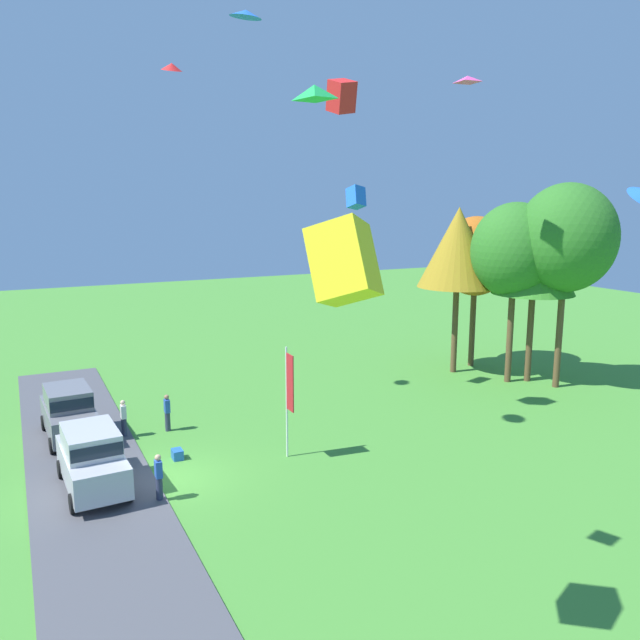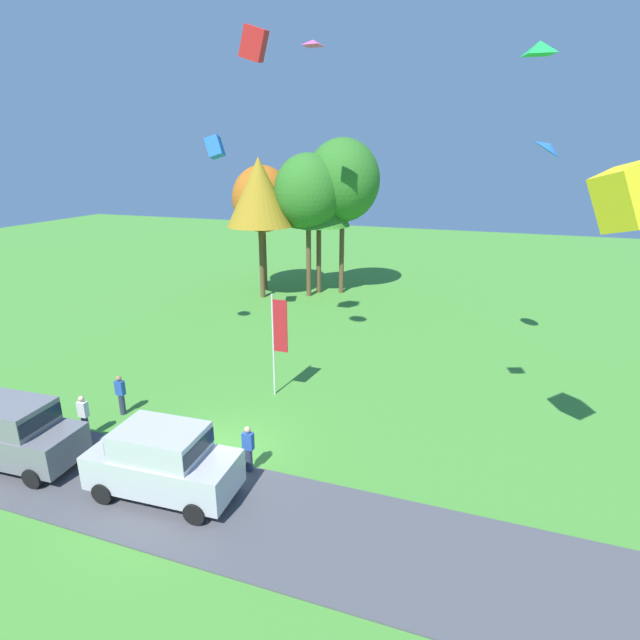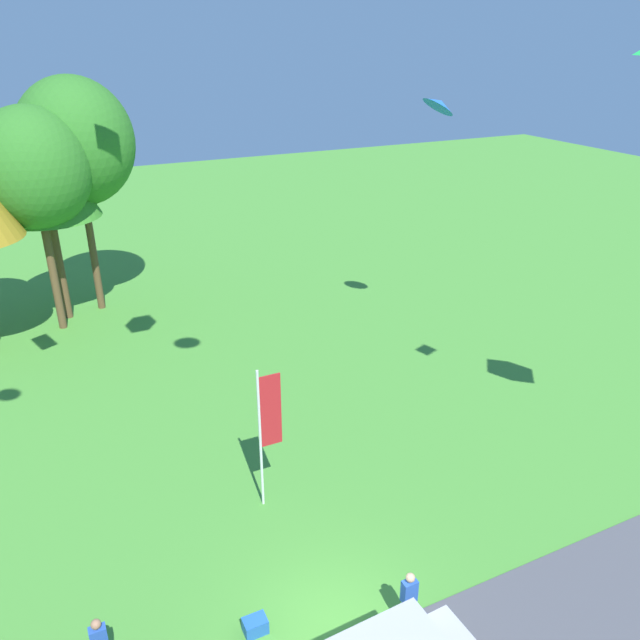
{
  "view_description": "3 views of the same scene",
  "coord_description": "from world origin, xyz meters",
  "px_view_note": "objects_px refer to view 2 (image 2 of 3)",
  "views": [
    {
      "loc": [
        22.19,
        -4.64,
        10.24
      ],
      "look_at": [
        2.0,
        5.38,
        6.0
      ],
      "focal_mm": 35.0,
      "sensor_mm": 36.0,
      "label": 1
    },
    {
      "loc": [
        8.55,
        -13.36,
        10.09
      ],
      "look_at": [
        2.42,
        4.08,
        3.98
      ],
      "focal_mm": 28.0,
      "sensor_mm": 36.0,
      "label": 2
    },
    {
      "loc": [
        -4.82,
        -9.25,
        12.99
      ],
      "look_at": [
        2.65,
        6.43,
        4.96
      ],
      "focal_mm": 35.0,
      "sensor_mm": 36.0,
      "label": 3
    }
  ],
  "objects_px": {
    "kite_box_over_trees": "(215,147)",
    "kite_box_high_left": "(626,197)",
    "car_suv_mid_row": "(162,459)",
    "cooler_box": "(188,428)",
    "person_beside_suv": "(84,416)",
    "kite_box_topmost": "(254,44)",
    "kite_diamond_low_drifter": "(539,48)",
    "tree_left_of_center": "(262,200)",
    "tree_center_back": "(319,194)",
    "person_watching_sky": "(248,449)",
    "tree_far_right": "(343,181)",
    "kite_delta_high_right": "(548,146)",
    "flag_banner": "(278,333)",
    "kite_diamond_mid_center": "(313,43)",
    "tree_lone_near": "(308,192)",
    "car_suv_near_entrance": "(13,431)",
    "person_on_lawn": "(121,395)",
    "tree_right_of_center": "(259,192)"
  },
  "relations": [
    {
      "from": "person_on_lawn",
      "to": "cooler_box",
      "type": "distance_m",
      "value": 3.46
    },
    {
      "from": "car_suv_near_entrance",
      "to": "kite_box_high_left",
      "type": "relative_size",
      "value": 3.19
    },
    {
      "from": "person_on_lawn",
      "to": "tree_left_of_center",
      "type": "bearing_deg",
      "value": 98.71
    },
    {
      "from": "kite_box_over_trees",
      "to": "kite_delta_high_right",
      "type": "xyz_separation_m",
      "value": [
        16.51,
        0.21,
        -0.05
      ]
    },
    {
      "from": "flag_banner",
      "to": "kite_box_high_left",
      "type": "relative_size",
      "value": 3.14
    },
    {
      "from": "cooler_box",
      "to": "kite_diamond_mid_center",
      "type": "height_order",
      "value": "kite_diamond_mid_center"
    },
    {
      "from": "cooler_box",
      "to": "kite_diamond_low_drifter",
      "type": "xyz_separation_m",
      "value": [
        10.85,
        0.95,
        12.46
      ]
    },
    {
      "from": "car_suv_near_entrance",
      "to": "tree_far_right",
      "type": "xyz_separation_m",
      "value": [
        3.77,
        25.31,
        7.06
      ]
    },
    {
      "from": "car_suv_mid_row",
      "to": "cooler_box",
      "type": "bearing_deg",
      "value": 112.91
    },
    {
      "from": "kite_box_topmost",
      "to": "kite_diamond_low_drifter",
      "type": "relative_size",
      "value": 1.67
    },
    {
      "from": "kite_diamond_mid_center",
      "to": "kite_diamond_low_drifter",
      "type": "bearing_deg",
      "value": -50.33
    },
    {
      "from": "tree_left_of_center",
      "to": "kite_diamond_low_drifter",
      "type": "bearing_deg",
      "value": -48.45
    },
    {
      "from": "car_suv_near_entrance",
      "to": "person_beside_suv",
      "type": "distance_m",
      "value": 2.37
    },
    {
      "from": "person_on_lawn",
      "to": "flag_banner",
      "type": "relative_size",
      "value": 0.37
    },
    {
      "from": "car_suv_near_entrance",
      "to": "kite_diamond_mid_center",
      "type": "xyz_separation_m",
      "value": [
        4.33,
        17.69,
        14.52
      ]
    },
    {
      "from": "tree_left_of_center",
      "to": "tree_center_back",
      "type": "distance_m",
      "value": 4.33
    },
    {
      "from": "tree_lone_near",
      "to": "tree_far_right",
      "type": "relative_size",
      "value": 0.91
    },
    {
      "from": "person_on_lawn",
      "to": "kite_box_high_left",
      "type": "distance_m",
      "value": 18.56
    },
    {
      "from": "tree_center_back",
      "to": "kite_delta_high_right",
      "type": "distance_m",
      "value": 17.76
    },
    {
      "from": "kite_box_over_trees",
      "to": "person_beside_suv",
      "type": "bearing_deg",
      "value": -85.29
    },
    {
      "from": "tree_right_of_center",
      "to": "kite_delta_high_right",
      "type": "bearing_deg",
      "value": -22.93
    },
    {
      "from": "kite_delta_high_right",
      "to": "kite_box_high_left",
      "type": "bearing_deg",
      "value": -83.5
    },
    {
      "from": "cooler_box",
      "to": "flag_banner",
      "type": "bearing_deg",
      "value": 64.14
    },
    {
      "from": "person_on_lawn",
      "to": "kite_diamond_mid_center",
      "type": "xyz_separation_m",
      "value": [
        3.38,
        13.63,
        14.94
      ]
    },
    {
      "from": "car_suv_mid_row",
      "to": "person_on_lawn",
      "type": "relative_size",
      "value": 2.74
    },
    {
      "from": "tree_right_of_center",
      "to": "kite_box_over_trees",
      "type": "xyz_separation_m",
      "value": [
        1.25,
        -7.72,
        2.9
      ]
    },
    {
      "from": "kite_box_over_trees",
      "to": "kite_box_high_left",
      "type": "height_order",
      "value": "kite_box_over_trees"
    },
    {
      "from": "car_suv_mid_row",
      "to": "kite_delta_high_right",
      "type": "bearing_deg",
      "value": 53.44
    },
    {
      "from": "kite_box_high_left",
      "to": "kite_box_topmost",
      "type": "bearing_deg",
      "value": 151.97
    },
    {
      "from": "car_suv_mid_row",
      "to": "tree_left_of_center",
      "type": "bearing_deg",
      "value": 108.29
    },
    {
      "from": "kite_diamond_low_drifter",
      "to": "kite_diamond_mid_center",
      "type": "height_order",
      "value": "kite_diamond_mid_center"
    },
    {
      "from": "person_on_lawn",
      "to": "flag_banner",
      "type": "distance_m",
      "value": 6.84
    },
    {
      "from": "tree_left_of_center",
      "to": "tree_center_back",
      "type": "bearing_deg",
      "value": 8.43
    },
    {
      "from": "flag_banner",
      "to": "cooler_box",
      "type": "bearing_deg",
      "value": -115.86
    },
    {
      "from": "tree_far_right",
      "to": "kite_box_topmost",
      "type": "distance_m",
      "value": 15.32
    },
    {
      "from": "person_beside_suv",
      "to": "cooler_box",
      "type": "xyz_separation_m",
      "value": [
        3.44,
        1.52,
        -0.68
      ]
    },
    {
      "from": "tree_lone_near",
      "to": "tree_far_right",
      "type": "height_order",
      "value": "tree_far_right"
    },
    {
      "from": "flag_banner",
      "to": "kite_diamond_low_drifter",
      "type": "height_order",
      "value": "kite_diamond_low_drifter"
    },
    {
      "from": "tree_center_back",
      "to": "tree_lone_near",
      "type": "bearing_deg",
      "value": -108.54
    },
    {
      "from": "tree_far_right",
      "to": "kite_delta_high_right",
      "type": "bearing_deg",
      "value": -40.26
    },
    {
      "from": "car_suv_near_entrance",
      "to": "kite_delta_high_right",
      "type": "height_order",
      "value": "kite_delta_high_right"
    },
    {
      "from": "tree_center_back",
      "to": "flag_banner",
      "type": "distance_m",
      "value": 18.07
    },
    {
      "from": "tree_left_of_center",
      "to": "kite_delta_high_right",
      "type": "height_order",
      "value": "kite_delta_high_right"
    },
    {
      "from": "person_beside_suv",
      "to": "kite_diamond_mid_center",
      "type": "height_order",
      "value": "kite_diamond_mid_center"
    },
    {
      "from": "tree_right_of_center",
      "to": "kite_box_topmost",
      "type": "distance_m",
      "value": 13.93
    },
    {
      "from": "kite_box_topmost",
      "to": "kite_box_high_left",
      "type": "height_order",
      "value": "kite_box_topmost"
    },
    {
      "from": "car_suv_mid_row",
      "to": "kite_box_high_left",
      "type": "relative_size",
      "value": 3.19
    },
    {
      "from": "person_watching_sky",
      "to": "cooler_box",
      "type": "bearing_deg",
      "value": 156.72
    },
    {
      "from": "person_beside_suv",
      "to": "kite_box_topmost",
      "type": "xyz_separation_m",
      "value": [
        3.04,
        9.2,
        13.8
      ]
    },
    {
      "from": "tree_lone_near",
      "to": "kite_delta_high_right",
      "type": "height_order",
      "value": "kite_delta_high_right"
    }
  ]
}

